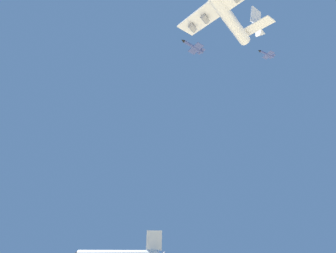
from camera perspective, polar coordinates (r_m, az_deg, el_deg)
name	(u,v)px	position (r m, az deg, el deg)	size (l,w,h in m)	color
carrier_jet	(219,3)	(148.72, 11.32, 25.45)	(75.02, 58.53, 23.49)	white
chase_jet_left_wing	(193,47)	(140.55, 5.72, 17.29)	(15.08, 9.07, 4.00)	#38478C
chase_jet_right_wing	(267,54)	(203.22, 21.22, 14.87)	(15.33, 8.76, 4.00)	#38478C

